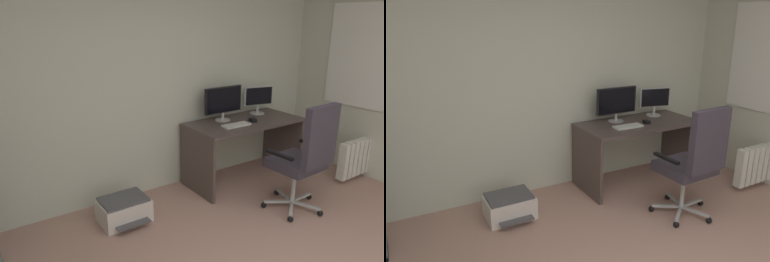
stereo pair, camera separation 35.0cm
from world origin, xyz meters
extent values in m
cube|color=beige|center=(0.00, 2.63, 1.37)|extent=(5.03, 0.10, 2.74)
cube|color=white|center=(2.51, 1.41, 1.49)|extent=(0.01, 1.28, 1.17)
cube|color=white|center=(2.50, 1.41, 1.49)|extent=(0.02, 1.36, 1.25)
cube|color=#4E413E|center=(1.15, 2.21, 0.74)|extent=(1.43, 0.67, 0.04)
cube|color=#4E413E|center=(0.46, 2.21, 0.36)|extent=(0.04, 0.65, 0.72)
cube|color=#4E413E|center=(1.85, 2.21, 0.36)|extent=(0.04, 0.65, 0.72)
cylinder|color=#B2B5B7|center=(0.94, 2.37, 0.76)|extent=(0.18, 0.18, 0.01)
cylinder|color=#B2B5B7|center=(0.94, 2.37, 0.82)|extent=(0.03, 0.03, 0.10)
cube|color=black|center=(0.94, 2.37, 1.01)|extent=(0.53, 0.04, 0.31)
cube|color=black|center=(0.94, 2.35, 1.01)|extent=(0.49, 0.01, 0.28)
cylinder|color=#B2B5B7|center=(1.52, 2.37, 0.76)|extent=(0.18, 0.18, 0.01)
cylinder|color=#B2B5B7|center=(1.52, 2.37, 0.83)|extent=(0.03, 0.03, 0.12)
cube|color=#B7BABC|center=(1.52, 2.37, 0.99)|extent=(0.39, 0.13, 0.24)
cube|color=black|center=(1.51, 2.35, 0.99)|extent=(0.36, 0.09, 0.22)
cube|color=silver|center=(0.93, 2.10, 0.77)|extent=(0.34, 0.14, 0.02)
cube|color=black|center=(1.21, 2.13, 0.77)|extent=(0.08, 0.11, 0.03)
cube|color=#B7BABC|center=(1.25, 1.37, 0.07)|extent=(0.30, 0.04, 0.02)
sphere|color=black|center=(1.40, 1.37, 0.03)|extent=(0.06, 0.06, 0.06)
cube|color=#B7BABC|center=(1.14, 1.50, 0.07)|extent=(0.11, 0.30, 0.02)
sphere|color=black|center=(1.18, 1.65, 0.03)|extent=(0.06, 0.06, 0.06)
cube|color=#B7BABC|center=(0.97, 1.44, 0.07)|extent=(0.27, 0.19, 0.02)
sphere|color=black|center=(0.85, 1.52, 0.03)|extent=(0.06, 0.06, 0.06)
cube|color=#B7BABC|center=(0.98, 1.27, 0.07)|extent=(0.25, 0.21, 0.02)
sphere|color=black|center=(0.86, 1.17, 0.03)|extent=(0.06, 0.06, 0.06)
cube|color=#B7BABC|center=(1.15, 1.22, 0.07)|extent=(0.13, 0.29, 0.02)
sphere|color=black|center=(1.20, 1.08, 0.03)|extent=(0.06, 0.06, 0.06)
cylinder|color=#B7BABC|center=(1.10, 1.36, 0.27)|extent=(0.04, 0.04, 0.39)
cube|color=#38323F|center=(1.10, 1.36, 0.51)|extent=(0.51, 0.47, 0.10)
cube|color=#38323F|center=(1.11, 1.10, 0.86)|extent=(0.45, 0.09, 0.60)
cube|color=black|center=(0.83, 1.35, 0.66)|extent=(0.05, 0.32, 0.03)
cube|color=black|center=(1.36, 1.37, 0.66)|extent=(0.05, 0.32, 0.03)
cube|color=silver|center=(-0.49, 2.12, 0.11)|extent=(0.47, 0.35, 0.22)
cube|color=#4C4C51|center=(-0.49, 2.12, 0.23)|extent=(0.44, 0.33, 0.02)
cube|color=#4C4C51|center=(-0.49, 1.91, 0.07)|extent=(0.33, 0.10, 0.01)
cube|color=white|center=(2.03, 1.41, 0.29)|extent=(0.07, 0.10, 0.45)
cube|color=white|center=(2.13, 1.41, 0.29)|extent=(0.07, 0.10, 0.45)
cube|color=white|center=(2.23, 1.41, 0.29)|extent=(0.07, 0.10, 0.45)
cube|color=white|center=(2.32, 1.41, 0.29)|extent=(0.07, 0.10, 0.45)
cube|color=white|center=(2.42, 1.41, 0.29)|extent=(0.07, 0.10, 0.45)
cube|color=white|center=(2.51, 1.41, 0.29)|extent=(0.07, 0.10, 0.45)
cube|color=white|center=(2.61, 1.41, 0.29)|extent=(0.07, 0.10, 0.45)
cube|color=white|center=(2.70, 1.41, 0.29)|extent=(0.07, 0.10, 0.45)
cube|color=white|center=(2.80, 1.41, 0.29)|extent=(0.07, 0.10, 0.45)
camera|label=1|loc=(-1.70, -0.86, 1.92)|focal=33.47mm
camera|label=2|loc=(-1.40, -1.04, 1.92)|focal=33.47mm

